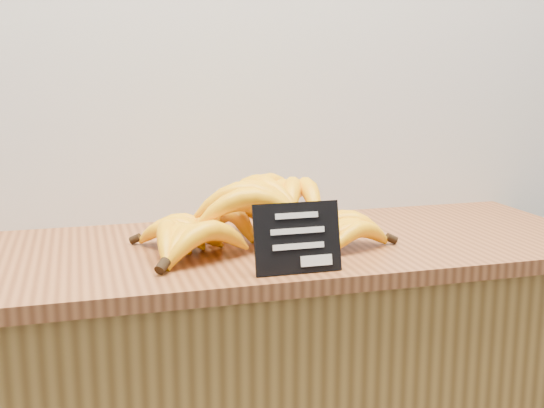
{
  "coord_description": "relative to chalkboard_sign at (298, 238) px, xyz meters",
  "views": [
    {
      "loc": [
        -0.33,
        1.43,
        1.29
      ],
      "look_at": [
        0.04,
        2.7,
        1.02
      ],
      "focal_mm": 45.0,
      "sensor_mm": 36.0,
      "label": 1
    }
  ],
  "objects": [
    {
      "name": "counter_top",
      "position": [
        0.0,
        0.22,
        -0.08
      ],
      "size": [
        1.41,
        0.54,
        0.03
      ],
      "primitive_type": "cube",
      "color": "brown",
      "rests_on": "counter"
    },
    {
      "name": "banana_pile",
      "position": [
        -0.04,
        0.2,
        -0.0
      ],
      "size": [
        0.55,
        0.38,
        0.13
      ],
      "color": "#FFB80A",
      "rests_on": "counter_top"
    },
    {
      "name": "chalkboard_sign",
      "position": [
        0.0,
        0.0,
        0.0
      ],
      "size": [
        0.16,
        0.03,
        0.12
      ],
      "primitive_type": "cube",
      "rotation": [
        -0.22,
        0.0,
        0.0
      ],
      "color": "black",
      "rests_on": "counter_top"
    }
  ]
}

